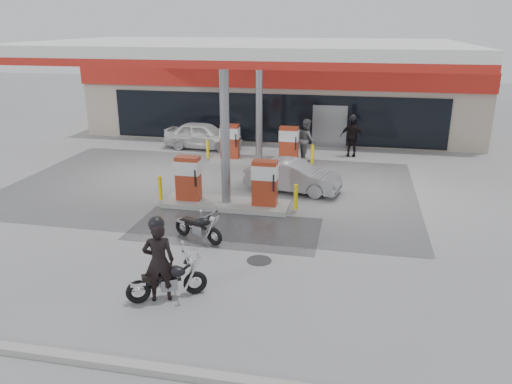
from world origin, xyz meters
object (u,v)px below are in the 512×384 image
Objects in this scene: pump_island_near at (226,188)px; parked_motorcycle at (199,228)px; pump_island_far at (259,148)px; parked_car_left at (199,126)px; biker_walking at (352,137)px; sedan_white at (203,135)px; main_motorcycle at (168,281)px; hatchback_silver at (293,176)px; biker_main at (159,262)px; attendant at (307,140)px.

parked_motorcycle is at bearing -91.06° from pump_island_near.
parked_car_left is at bearing 132.69° from pump_island_far.
pump_island_near is at bearing -113.74° from biker_walking.
parked_motorcycle is 0.89× the size of biker_walking.
pump_island_far is 4.05m from sedan_white.
pump_island_near is 6.38m from main_motorcycle.
parked_motorcycle is at bearing 167.23° from hatchback_silver.
parked_car_left is (-4.50, 10.88, -0.05)m from pump_island_near.
biker_walking is (4.21, 2.20, 0.26)m from pump_island_far.
parked_car_left is (-4.77, 17.25, 0.21)m from main_motorcycle.
biker_main is 13.62m from attendant.
pump_island_near is at bearing 142.18° from attendant.
hatchback_silver is 6.37m from biker_walking.
parked_motorcycle is 10.26m from attendant.
sedan_white is 1.11× the size of hatchback_silver.
main_motorcycle is (0.27, -6.37, -0.27)m from pump_island_near.
main_motorcycle is (0.27, -12.37, -0.27)m from pump_island_far.
attendant is (2.11, 1.00, 0.28)m from pump_island_far.
pump_island_far is at bearing 38.59° from hatchback_silver.
pump_island_near is at bearing -110.75° from biker_main.
pump_island_far is at bearing 90.00° from pump_island_near.
biker_main reaches higher than pump_island_near.
hatchback_silver is at bearing -105.94° from biker_walking.
biker_walking reaches higher than main_motorcycle.
parked_motorcycle is 0.47× the size of hatchback_silver.
main_motorcycle is 8.76m from hatchback_silver.
parked_motorcycle is at bearing -166.12° from parked_car_left.
pump_island_far is 2.98× the size of parked_motorcycle.
pump_island_near is at bearing -90.00° from pump_island_far.
parked_motorcycle is 12.01m from biker_walking.
hatchback_silver is (1.83, 8.57, 0.17)m from main_motorcycle.
biker_main is at bearing -64.47° from parked_motorcycle.
biker_main is (0.10, -6.47, 0.29)m from pump_island_near.
main_motorcycle is at bearing 151.09° from attendant.
sedan_white is at bearing -98.21° from biker_main.
sedan_white is at bearing 147.10° from pump_island_far.
parked_car_left is 9.11m from biker_walking.
biker_main is (0.10, -12.47, 0.29)m from pump_island_far.
main_motorcycle is 15.03m from sedan_white.
attendant reaches higher than pump_island_far.
attendant is (2.11, 7.00, 0.28)m from pump_island_near.
biker_main is at bearing -169.01° from parked_car_left.
hatchback_silver is at bearing -131.98° from sedan_white.
pump_island_far is 2.94× the size of main_motorcycle.
biker_walking is (4.11, 14.67, -0.03)m from biker_main.
pump_island_far is 12.47m from biker_main.
hatchback_silver is at bearing 90.49° from parked_motorcycle.
pump_island_near is 6.00m from pump_island_far.
biker_walking reaches higher than parked_motorcycle.
parked_car_left is (-4.60, 17.35, -0.34)m from biker_main.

